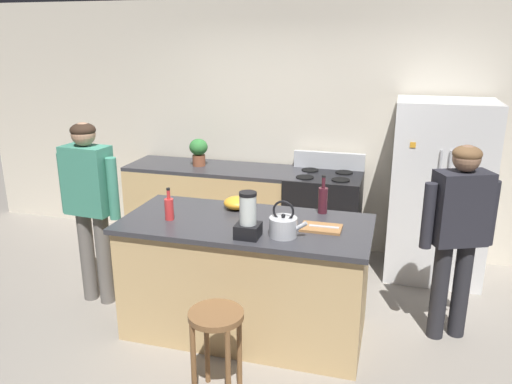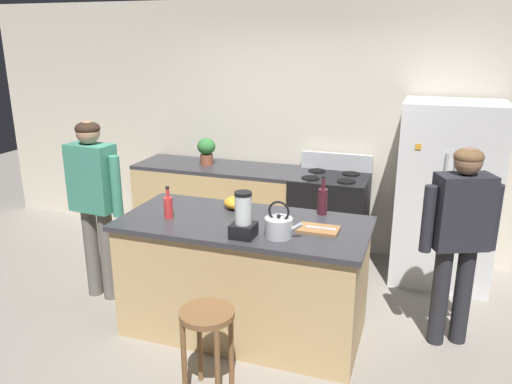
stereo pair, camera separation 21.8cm
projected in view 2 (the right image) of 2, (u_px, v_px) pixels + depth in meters
The scene contains 17 objects.
ground_plane at pixel (244, 329), 4.17m from camera, with size 14.00×14.00×0.00m, color gray.
back_wall at pixel (305, 128), 5.53m from camera, with size 8.00×0.10×2.70m, color beige.
kitchen_island at pixel (244, 277), 4.03m from camera, with size 1.92×0.90×0.95m.
back_counter_run at pixel (225, 207), 5.68m from camera, with size 2.00×0.64×0.95m.
refrigerator at pixel (446, 194), 4.80m from camera, with size 0.90×0.73×1.75m.
stove_range at pixel (329, 219), 5.28m from camera, with size 0.76×0.65×1.13m.
person_by_island_left at pixel (94, 194), 4.42m from camera, with size 0.60×0.25×1.64m.
person_by_sink_right at pixel (460, 230), 3.73m from camera, with size 0.58×0.36×1.57m.
bar_stool at pixel (207, 330), 3.27m from camera, with size 0.36×0.36×0.63m.
potted_plant at pixel (206, 150), 5.55m from camera, with size 0.20×0.20×0.30m.
blender_appliance at pixel (243, 218), 3.55m from camera, with size 0.17×0.17×0.33m.
bottle_wine at pixel (323, 200), 4.02m from camera, with size 0.08×0.08×0.32m.
bottle_soda at pixel (168, 207), 3.94m from camera, with size 0.07×0.07×0.26m.
mixing_bowl at pixel (237, 202), 4.17m from camera, with size 0.22×0.22×0.10m, color orange.
tea_kettle at pixel (279, 226), 3.57m from camera, with size 0.28×0.20×0.27m.
cutting_board at pixel (318, 229), 3.70m from camera, with size 0.30×0.20×0.02m, color #9E6B3D.
chef_knife at pixel (321, 228), 3.69m from camera, with size 0.22×0.03×0.01m, color #B7BABF.
Camera 2 is at (1.28, -3.42, 2.31)m, focal length 35.42 mm.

